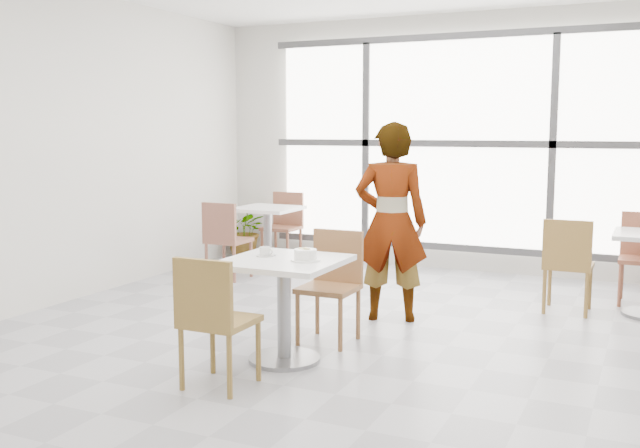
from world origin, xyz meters
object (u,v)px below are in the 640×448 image
at_px(chair_near, 213,314).
at_px(bg_chair_right_near, 568,259).
at_px(person, 391,222).
at_px(main_table, 284,290).
at_px(plant_left, 246,230).
at_px(bg_chair_left_near, 225,235).
at_px(coffee_cup, 265,252).
at_px(bg_chair_left_far, 284,222).
at_px(oatmeal_bowl, 305,255).
at_px(bg_table_left, 268,229).
at_px(chair_far, 333,278).

relative_size(chair_near, bg_chair_right_near, 1.00).
height_order(person, bg_chair_right_near, person).
xyz_separation_m(main_table, plant_left, (-2.47, 3.62, -0.17)).
bearing_deg(bg_chair_right_near, bg_chair_left_near, 0.55).
distance_m(bg_chair_right_near, plant_left, 4.38).
bearing_deg(bg_chair_left_near, coffee_cup, 128.45).
bearing_deg(person, bg_chair_left_near, -38.19).
bearing_deg(coffee_cup, main_table, -13.62).
bearing_deg(chair_near, bg_chair_left_far, -68.00).
bearing_deg(chair_near, bg_chair_right_near, -121.60).
height_order(main_table, plant_left, main_table).
height_order(bg_chair_left_far, bg_chair_right_near, same).
xyz_separation_m(oatmeal_bowl, plant_left, (-2.64, 3.61, -0.44)).
distance_m(chair_near, oatmeal_bowl, 0.83).
distance_m(oatmeal_bowl, bg_table_left, 3.57).
xyz_separation_m(main_table, bg_table_left, (-1.78, 2.98, -0.04)).
bearing_deg(main_table, chair_near, -101.49).
xyz_separation_m(chair_near, plant_left, (-2.33, 4.32, -0.15)).
height_order(chair_far, bg_chair_right_near, same).
bearing_deg(bg_chair_left_far, bg_table_left, -81.72).
distance_m(chair_far, bg_chair_left_near, 2.58).
xyz_separation_m(chair_near, person, (0.45, 2.12, 0.36)).
bearing_deg(bg_chair_left_near, oatmeal_bowl, 133.01).
distance_m(main_table, bg_chair_right_near, 2.84).
height_order(bg_table_left, bg_chair_right_near, bg_chair_right_near).
relative_size(oatmeal_bowl, bg_table_left, 0.28).
height_order(coffee_cup, plant_left, coffee_cup).
distance_m(person, bg_chair_left_far, 3.08).
xyz_separation_m(chair_near, bg_chair_right_near, (1.84, 2.99, 0.00)).
relative_size(main_table, chair_far, 0.92).
relative_size(chair_near, person, 0.50).
distance_m(chair_far, person, 0.88).
xyz_separation_m(bg_table_left, bg_chair_left_far, (-0.09, 0.59, 0.01)).
xyz_separation_m(bg_table_left, bg_chair_right_near, (3.48, -0.70, 0.01)).
bearing_deg(person, oatmeal_bowl, 66.59).
bearing_deg(plant_left, person, -38.39).
xyz_separation_m(chair_near, bg_chair_left_far, (-1.72, 4.27, 0.00)).
distance_m(oatmeal_bowl, plant_left, 4.50).
bearing_deg(bg_chair_left_far, chair_near, -68.00).
height_order(chair_far, person, person).
bearing_deg(coffee_cup, plant_left, 122.72).
bearing_deg(main_table, plant_left, 124.32).
height_order(chair_near, plant_left, chair_near).
height_order(chair_far, oatmeal_bowl, chair_far).
xyz_separation_m(oatmeal_bowl, coffee_cup, (-0.34, 0.04, -0.01)).
height_order(main_table, person, person).
bearing_deg(chair_near, bg_table_left, -65.99).
xyz_separation_m(main_table, bg_chair_left_near, (-1.92, 2.25, -0.02)).
xyz_separation_m(chair_far, oatmeal_bowl, (0.07, -0.64, 0.29)).
relative_size(bg_chair_right_near, plant_left, 1.24).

